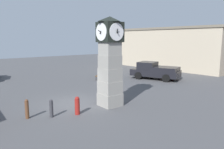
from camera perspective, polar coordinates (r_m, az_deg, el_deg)
name	(u,v)px	position (r m, az deg, el deg)	size (l,w,h in m)	color
ground_plane	(75,103)	(15.38, -9.54, -7.33)	(79.07, 79.07, 0.00)	#4C4C4F
clock_tower	(110,61)	(14.01, -0.54, 3.56)	(1.70, 1.77, 5.75)	gray
bollard_near_tower	(27,109)	(13.05, -21.34, -8.34)	(0.21, 0.21, 1.10)	brown
bollard_mid_row	(51,108)	(12.83, -15.58, -8.48)	(0.21, 0.21, 1.03)	#333338
bollard_far_row	(77,105)	(12.97, -9.07, -7.97)	(0.29, 0.29, 1.07)	maroon
pickup_truck	(155,71)	(24.23, 11.17, 0.99)	(5.56, 3.80, 1.85)	black
bench	(101,75)	(23.73, -3.00, -0.01)	(1.37, 1.61, 0.90)	brown
warehouse_blue_far	(177,48)	(35.75, 16.65, 6.73)	(17.98, 10.80, 5.96)	#B7A88E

